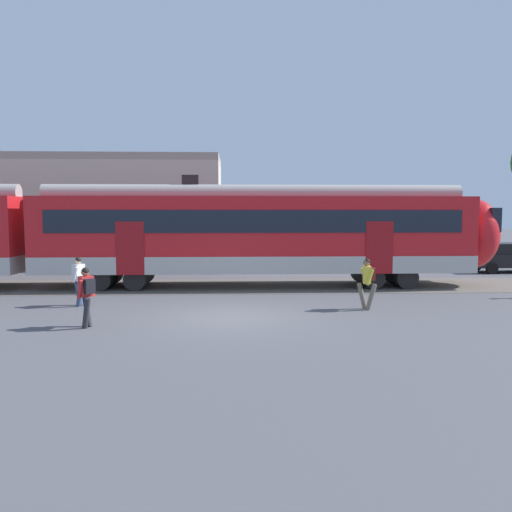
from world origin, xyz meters
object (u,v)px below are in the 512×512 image
at_px(pedestrian_red, 87,292).
at_px(pedestrian_white, 79,278).
at_px(commuter_train, 51,234).
at_px(pedestrian_yellow, 368,279).
at_px(parked_car_black, 506,257).

bearing_deg(pedestrian_red, pedestrian_white, 110.47).
bearing_deg(pedestrian_white, commuter_train, 119.34).
height_order(pedestrian_white, pedestrian_yellow, same).
relative_size(commuter_train, pedestrian_white, 22.83).
bearing_deg(pedestrian_red, commuter_train, 115.67).
xyz_separation_m(pedestrian_white, pedestrian_red, (1.22, -3.26, 0.03)).
bearing_deg(commuter_train, pedestrian_red, -64.33).
distance_m(pedestrian_red, parked_car_black, 22.05).
bearing_deg(pedestrian_yellow, commuter_train, 155.99).
bearing_deg(pedestrian_white, parked_car_black, 24.24).
bearing_deg(commuter_train, pedestrian_white, -60.66).
bearing_deg(pedestrian_red, pedestrian_yellow, 14.98).
bearing_deg(pedestrian_white, pedestrian_red, -69.53).
distance_m(pedestrian_white, parked_car_black, 21.55).
bearing_deg(parked_car_black, pedestrian_red, -146.69).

